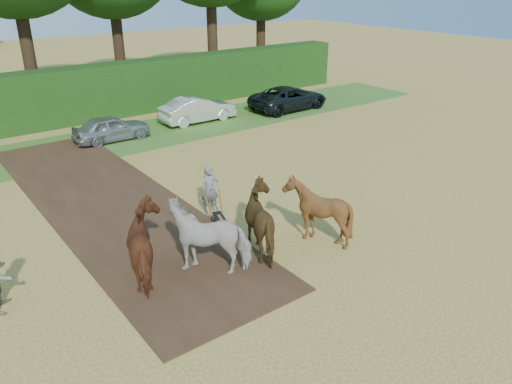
{
  "coord_description": "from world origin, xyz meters",
  "views": [
    {
      "loc": [
        -4.19,
        -9.36,
        7.75
      ],
      "look_at": [
        4.48,
        2.1,
        1.4
      ],
      "focal_mm": 35.0,
      "sensor_mm": 36.0,
      "label": 1
    }
  ],
  "objects": [
    {
      "name": "ground",
      "position": [
        0.0,
        0.0,
        0.0
      ],
      "size": [
        120.0,
        120.0,
        0.0
      ],
      "primitive_type": "plane",
      "color": "gold",
      "rests_on": "ground"
    },
    {
      "name": "earth_strip",
      "position": [
        1.5,
        7.0,
        0.03
      ],
      "size": [
        4.5,
        17.0,
        0.05
      ],
      "primitive_type": "cube",
      "color": "#472D1C",
      "rests_on": "ground"
    },
    {
      "name": "grass_verge",
      "position": [
        0.0,
        14.0,
        0.01
      ],
      "size": [
        50.0,
        5.0,
        0.03
      ],
      "primitive_type": "cube",
      "color": "#38601E",
      "rests_on": "ground"
    },
    {
      "name": "plough_team",
      "position": [
        3.13,
        1.17,
        1.01
      ],
      "size": [
        7.05,
        5.11,
        2.03
      ],
      "color": "#5B3016",
      "rests_on": "ground"
    },
    {
      "name": "parked_cars",
      "position": [
        3.24,
        13.98,
        0.69
      ],
      "size": [
        35.74,
        2.98,
        1.43
      ],
      "color": "#AFB0B6",
      "rests_on": "ground"
    }
  ]
}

